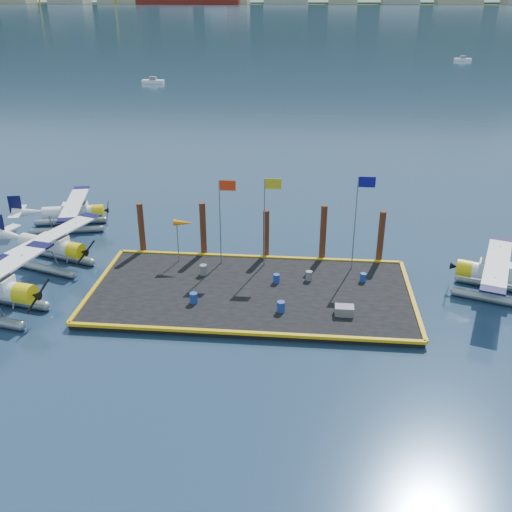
{
  "coord_description": "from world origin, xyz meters",
  "views": [
    {
      "loc": [
        3.28,
        -31.65,
        17.6
      ],
      "look_at": [
        0.11,
        2.0,
        1.87
      ],
      "focal_mm": 40.0,
      "sensor_mm": 36.0,
      "label": 1
    }
  ],
  "objects_px": {
    "piling_2": "(266,236)",
    "piling_3": "(323,234)",
    "drum_2": "(309,276)",
    "piling_4": "(381,239)",
    "drum_5": "(276,278)",
    "flagpole_red": "(223,209)",
    "drum_3": "(194,298)",
    "drum_4": "(363,277)",
    "drum_1": "(281,307)",
    "piling_1": "(203,231)",
    "crate": "(344,310)",
    "drum_0": "(203,270)",
    "windsock": "(184,224)",
    "flagpole_yellow": "(267,209)",
    "seaplane_b": "(50,247)",
    "flagpole_blue": "(359,209)",
    "seaplane_c": "(72,214)",
    "seaplane_d": "(501,277)",
    "piling_0": "(142,230)"
  },
  "relations": [
    {
      "from": "drum_3",
      "to": "seaplane_b",
      "type": "bearing_deg",
      "value": 155.82
    },
    {
      "from": "piling_2",
      "to": "piling_3",
      "type": "distance_m",
      "value": 4.01
    },
    {
      "from": "drum_0",
      "to": "drum_3",
      "type": "relative_size",
      "value": 1.05
    },
    {
      "from": "flagpole_blue",
      "to": "windsock",
      "type": "relative_size",
      "value": 2.08
    },
    {
      "from": "piling_0",
      "to": "piling_4",
      "type": "xyz_separation_m",
      "value": [
        17.0,
        0.0,
        0.0
      ]
    },
    {
      "from": "drum_3",
      "to": "drum_4",
      "type": "relative_size",
      "value": 1.17
    },
    {
      "from": "drum_1",
      "to": "piling_3",
      "type": "relative_size",
      "value": 0.15
    },
    {
      "from": "drum_2",
      "to": "piling_4",
      "type": "bearing_deg",
      "value": 36.63
    },
    {
      "from": "crate",
      "to": "drum_1",
      "type": "bearing_deg",
      "value": -179.92
    },
    {
      "from": "seaplane_c",
      "to": "drum_5",
      "type": "xyz_separation_m",
      "value": [
        17.13,
        -8.7,
        -0.61
      ]
    },
    {
      "from": "drum_2",
      "to": "piling_4",
      "type": "relative_size",
      "value": 0.16
    },
    {
      "from": "piling_0",
      "to": "piling_4",
      "type": "height_order",
      "value": "same"
    },
    {
      "from": "drum_5",
      "to": "piling_1",
      "type": "distance_m",
      "value": 7.07
    },
    {
      "from": "crate",
      "to": "flagpole_blue",
      "type": "height_order",
      "value": "flagpole_blue"
    },
    {
      "from": "drum_3",
      "to": "crate",
      "type": "height_order",
      "value": "drum_3"
    },
    {
      "from": "piling_2",
      "to": "drum_4",
      "type": "bearing_deg",
      "value": -27.72
    },
    {
      "from": "seaplane_b",
      "to": "piling_4",
      "type": "distance_m",
      "value": 23.05
    },
    {
      "from": "drum_1",
      "to": "flagpole_red",
      "type": "relative_size",
      "value": 0.11
    },
    {
      "from": "windsock",
      "to": "piling_1",
      "type": "height_order",
      "value": "piling_1"
    },
    {
      "from": "windsock",
      "to": "piling_2",
      "type": "height_order",
      "value": "piling_2"
    },
    {
      "from": "seaplane_d",
      "to": "drum_4",
      "type": "xyz_separation_m",
      "value": [
        -8.45,
        0.5,
        -0.69
      ]
    },
    {
      "from": "seaplane_d",
      "to": "drum_3",
      "type": "bearing_deg",
      "value": 119.17
    },
    {
      "from": "drum_5",
      "to": "flagpole_red",
      "type": "distance_m",
      "value": 5.91
    },
    {
      "from": "seaplane_d",
      "to": "drum_3",
      "type": "distance_m",
      "value": 19.21
    },
    {
      "from": "piling_0",
      "to": "piling_4",
      "type": "relative_size",
      "value": 1.0
    },
    {
      "from": "drum_0",
      "to": "piling_3",
      "type": "bearing_deg",
      "value": 23.8
    },
    {
      "from": "flagpole_red",
      "to": "piling_1",
      "type": "height_order",
      "value": "flagpole_red"
    },
    {
      "from": "drum_1",
      "to": "piling_1",
      "type": "distance_m",
      "value": 9.99
    },
    {
      "from": "drum_5",
      "to": "flagpole_yellow",
      "type": "distance_m",
      "value": 4.69
    },
    {
      "from": "piling_2",
      "to": "crate",
      "type": "bearing_deg",
      "value": -56.47
    },
    {
      "from": "flagpole_blue",
      "to": "piling_3",
      "type": "height_order",
      "value": "flagpole_blue"
    },
    {
      "from": "piling_2",
      "to": "piling_3",
      "type": "height_order",
      "value": "piling_3"
    },
    {
      "from": "seaplane_c",
      "to": "seaplane_d",
      "type": "xyz_separation_m",
      "value": [
        31.2,
        -8.49,
        0.07
      ]
    },
    {
      "from": "drum_0",
      "to": "piling_2",
      "type": "distance_m",
      "value": 5.37
    },
    {
      "from": "drum_0",
      "to": "piling_1",
      "type": "bearing_deg",
      "value": 99.55
    },
    {
      "from": "drum_2",
      "to": "windsock",
      "type": "xyz_separation_m",
      "value": [
        -8.64,
        2.03,
        2.51
      ]
    },
    {
      "from": "drum_1",
      "to": "flagpole_blue",
      "type": "relative_size",
      "value": 0.1
    },
    {
      "from": "crate",
      "to": "piling_3",
      "type": "distance_m",
      "value": 8.09
    },
    {
      "from": "drum_1",
      "to": "piling_3",
      "type": "bearing_deg",
      "value": 72.4
    },
    {
      "from": "flagpole_blue",
      "to": "piling_3",
      "type": "relative_size",
      "value": 1.51
    },
    {
      "from": "drum_1",
      "to": "windsock",
      "type": "xyz_separation_m",
      "value": [
        -7.03,
        6.27,
        2.5
      ]
    },
    {
      "from": "seaplane_b",
      "to": "drum_2",
      "type": "relative_size",
      "value": 14.36
    },
    {
      "from": "seaplane_c",
      "to": "piling_4",
      "type": "distance_m",
      "value": 24.54
    },
    {
      "from": "drum_1",
      "to": "piling_4",
      "type": "distance_m",
      "value": 10.28
    },
    {
      "from": "piling_2",
      "to": "windsock",
      "type": "bearing_deg",
      "value": -163.85
    },
    {
      "from": "crate",
      "to": "piling_2",
      "type": "xyz_separation_m",
      "value": [
        -5.21,
        7.87,
        1.22
      ]
    },
    {
      "from": "drum_2",
      "to": "piling_4",
      "type": "distance_m",
      "value": 6.22
    },
    {
      "from": "seaplane_b",
      "to": "drum_4",
      "type": "xyz_separation_m",
      "value": [
        21.55,
        -1.14,
        -0.72
      ]
    },
    {
      "from": "piling_4",
      "to": "piling_1",
      "type": "bearing_deg",
      "value": 180.0
    },
    {
      "from": "crate",
      "to": "flagpole_yellow",
      "type": "distance_m",
      "value": 8.89
    }
  ]
}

